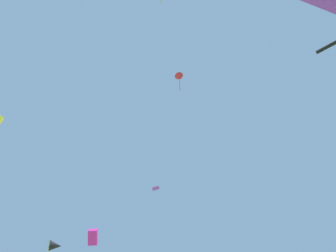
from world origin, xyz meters
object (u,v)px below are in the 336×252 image
object	(u,v)px
distant_kite_magenta_far_center	(93,237)
marker_flag	(54,250)
distant_kite_purple_overhead_distant	(156,188)
distant_kite_red_mid_right	(180,78)

from	to	relation	value
distant_kite_magenta_far_center	marker_flag	size ratio (longest dim) A/B	0.96
distant_kite_magenta_far_center	distant_kite_purple_overhead_distant	distance (m)	7.24
distant_kite_red_mid_right	distant_kite_purple_overhead_distant	bearing A→B (deg)	75.75
distant_kite_red_mid_right	distant_kite_purple_overhead_distant	size ratio (longest dim) A/B	2.45
distant_kite_red_mid_right	marker_flag	size ratio (longest dim) A/B	1.09
distant_kite_magenta_far_center	distant_kite_purple_overhead_distant	size ratio (longest dim) A/B	2.15
distant_kite_purple_overhead_distant	distant_kite_red_mid_right	bearing A→B (deg)	-104.25
marker_flag	distant_kite_purple_overhead_distant	bearing A→B (deg)	52.96
distant_kite_magenta_far_center	marker_flag	world-z (taller)	distant_kite_magenta_far_center
distant_kite_purple_overhead_distant	marker_flag	distance (m)	19.91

